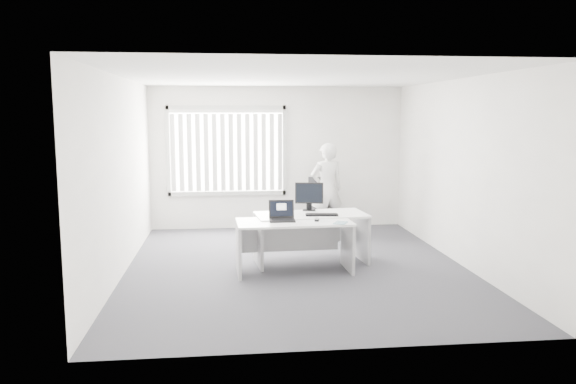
{
  "coord_description": "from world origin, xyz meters",
  "views": [
    {
      "loc": [
        -1.02,
        -8.1,
        2.28
      ],
      "look_at": [
        -0.11,
        0.15,
        1.11
      ],
      "focal_mm": 35.0,
      "sensor_mm": 36.0,
      "label": 1
    }
  ],
  "objects": [
    {
      "name": "desk_near",
      "position": [
        -0.07,
        -0.25,
        0.54
      ],
      "size": [
        1.67,
        0.83,
        0.75
      ],
      "rotation": [
        0.0,
        0.0,
        0.04
      ],
      "color": "white",
      "rests_on": "ground"
    },
    {
      "name": "blinds",
      "position": [
        -1.0,
        2.9,
        1.52
      ],
      "size": [
        2.2,
        0.1,
        1.5
      ],
      "primitive_type": null,
      "color": "white",
      "rests_on": "wall_back"
    },
    {
      "name": "wall_right",
      "position": [
        2.5,
        0.0,
        1.4
      ],
      "size": [
        0.02,
        6.0,
        2.8
      ],
      "primitive_type": "cube",
      "color": "white",
      "rests_on": "ground"
    },
    {
      "name": "window",
      "position": [
        -1.0,
        2.96,
        1.55
      ],
      "size": [
        2.32,
        0.06,
        1.76
      ],
      "primitive_type": "cube",
      "color": "#B5B6B1",
      "rests_on": "wall_back"
    },
    {
      "name": "laptop",
      "position": [
        -0.23,
        -0.24,
        0.89
      ],
      "size": [
        0.37,
        0.33,
        0.28
      ],
      "primitive_type": null,
      "rotation": [
        0.0,
        0.0,
        -0.03
      ],
      "color": "black",
      "rests_on": "desk_near"
    },
    {
      "name": "ceiling",
      "position": [
        0.0,
        0.0,
        2.8
      ],
      "size": [
        5.0,
        6.0,
        0.02
      ],
      "primitive_type": "cube",
      "color": "silver",
      "rests_on": "wall_back"
    },
    {
      "name": "keyboard",
      "position": [
        0.39,
        0.06,
        0.77
      ],
      "size": [
        0.5,
        0.21,
        0.02
      ],
      "primitive_type": "cube",
      "rotation": [
        0.0,
        0.0,
        -0.1
      ],
      "color": "black",
      "rests_on": "desk_far"
    },
    {
      "name": "ground",
      "position": [
        0.0,
        0.0,
        0.0
      ],
      "size": [
        6.0,
        6.0,
        0.0
      ],
      "primitive_type": "plane",
      "color": "#494950",
      "rests_on": "ground"
    },
    {
      "name": "desk_far",
      "position": [
        0.25,
        0.22,
        0.55
      ],
      "size": [
        1.74,
        0.95,
        0.76
      ],
      "rotation": [
        0.0,
        0.0,
        0.1
      ],
      "color": "white",
      "rests_on": "ground"
    },
    {
      "name": "monitor",
      "position": [
        0.27,
        0.52,
        0.98
      ],
      "size": [
        0.46,
        0.2,
        0.44
      ],
      "primitive_type": null,
      "rotation": [
        0.0,
        0.0,
        -0.16
      ],
      "color": "black",
      "rests_on": "desk_far"
    },
    {
      "name": "wall_back",
      "position": [
        0.0,
        3.0,
        1.4
      ],
      "size": [
        5.0,
        0.02,
        2.8
      ],
      "primitive_type": "cube",
      "color": "white",
      "rests_on": "ground"
    },
    {
      "name": "booklet",
      "position": [
        0.57,
        -0.48,
        0.75
      ],
      "size": [
        0.24,
        0.27,
        0.01
      ],
      "primitive_type": "cube",
      "rotation": [
        0.0,
        0.0,
        -0.48
      ],
      "color": "silver",
      "rests_on": "desk_near"
    },
    {
      "name": "office_chair",
      "position": [
        0.74,
        2.35,
        0.33
      ],
      "size": [
        0.71,
        0.71,
        1.06
      ],
      "rotation": [
        0.0,
        0.0,
        -0.2
      ],
      "color": "black",
      "rests_on": "ground"
    },
    {
      "name": "wall_left",
      "position": [
        -2.5,
        0.0,
        1.4
      ],
      "size": [
        0.02,
        6.0,
        2.8
      ],
      "primitive_type": "cube",
      "color": "white",
      "rests_on": "ground"
    },
    {
      "name": "person",
      "position": [
        0.86,
        2.23,
        0.87
      ],
      "size": [
        0.7,
        0.53,
        1.74
      ],
      "primitive_type": "imported",
      "rotation": [
        0.0,
        0.0,
        3.33
      ],
      "color": "silver",
      "rests_on": "ground"
    },
    {
      "name": "paper_sheet",
      "position": [
        0.27,
        -0.31,
        0.75
      ],
      "size": [
        0.37,
        0.32,
        0.0
      ],
      "primitive_type": "cube",
      "rotation": [
        0.0,
        0.0,
        0.35
      ],
      "color": "silver",
      "rests_on": "desk_near"
    },
    {
      "name": "wall_front",
      "position": [
        0.0,
        -3.0,
        1.4
      ],
      "size": [
        5.0,
        0.02,
        2.8
      ],
      "primitive_type": "cube",
      "color": "white",
      "rests_on": "ground"
    },
    {
      "name": "mouse",
      "position": [
        0.26,
        -0.29,
        0.77
      ],
      "size": [
        0.08,
        0.11,
        0.04
      ],
      "primitive_type": null,
      "rotation": [
        0.0,
        0.0,
        -0.26
      ],
      "color": "silver",
      "rests_on": "paper_sheet"
    }
  ]
}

